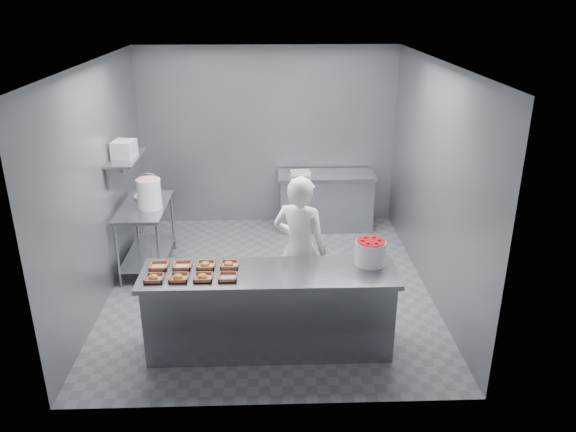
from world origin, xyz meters
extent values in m
plane|color=#4C4C51|center=(0.00, 0.00, 0.00)|extent=(4.50, 4.50, 0.00)
plane|color=white|center=(0.00, 0.00, 2.80)|extent=(4.50, 4.50, 0.00)
cube|color=slate|center=(0.00, 2.25, 1.40)|extent=(4.00, 0.04, 2.80)
cube|color=slate|center=(-2.00, 0.00, 1.40)|extent=(0.04, 4.50, 2.80)
cube|color=slate|center=(2.00, 0.00, 1.40)|extent=(0.04, 4.50, 2.80)
cube|color=slate|center=(0.00, -1.35, 0.88)|extent=(2.60, 0.70, 0.05)
cube|color=slate|center=(0.00, -1.35, 0.42)|extent=(2.50, 0.64, 0.85)
cube|color=slate|center=(-1.65, 0.60, 0.88)|extent=(0.60, 1.20, 0.04)
cube|color=slate|center=(-1.65, 0.60, 0.20)|extent=(0.56, 1.15, 0.03)
cylinder|color=slate|center=(-1.91, 0.04, 0.44)|extent=(0.04, 0.04, 0.88)
cylinder|color=slate|center=(-1.39, 0.04, 0.44)|extent=(0.04, 0.04, 0.88)
cylinder|color=slate|center=(-1.91, 1.16, 0.44)|extent=(0.04, 0.04, 0.88)
cylinder|color=slate|center=(-1.39, 1.16, 0.44)|extent=(0.04, 0.04, 0.88)
cube|color=slate|center=(0.90, 1.90, 0.88)|extent=(1.50, 0.60, 0.05)
cube|color=slate|center=(0.90, 1.90, 0.42)|extent=(1.44, 0.55, 0.85)
cube|color=slate|center=(-1.82, 0.60, 1.55)|extent=(0.35, 0.90, 0.03)
cube|color=tan|center=(-1.13, -1.48, 0.92)|extent=(0.18, 0.18, 0.04)
cube|color=white|center=(-1.08, -1.47, 0.91)|extent=(0.10, 0.06, 0.00)
ellipsoid|color=gold|center=(-1.14, -1.48, 0.93)|extent=(0.10, 0.10, 0.05)
cube|color=tan|center=(-0.89, -1.48, 0.92)|extent=(0.18, 0.18, 0.04)
cube|color=white|center=(-0.84, -1.47, 0.91)|extent=(0.10, 0.06, 0.00)
ellipsoid|color=gold|center=(-0.90, -1.48, 0.93)|extent=(0.10, 0.10, 0.05)
cube|color=tan|center=(-0.65, -1.48, 0.92)|extent=(0.18, 0.18, 0.04)
cube|color=white|center=(-0.60, -1.47, 0.91)|extent=(0.10, 0.06, 0.00)
ellipsoid|color=gold|center=(-0.66, -1.48, 0.93)|extent=(0.10, 0.10, 0.05)
cube|color=tan|center=(-0.41, -1.48, 0.92)|extent=(0.18, 0.18, 0.04)
cube|color=white|center=(-0.36, -1.47, 0.91)|extent=(0.10, 0.06, 0.00)
cube|color=tan|center=(-1.13, -1.22, 0.92)|extent=(0.18, 0.18, 0.04)
cube|color=white|center=(-1.08, -1.20, 0.91)|extent=(0.10, 0.06, 0.00)
cube|color=tan|center=(-0.89, -1.22, 0.92)|extent=(0.18, 0.18, 0.04)
cube|color=white|center=(-0.84, -1.20, 0.91)|extent=(0.10, 0.06, 0.00)
cube|color=tan|center=(-0.65, -1.22, 0.92)|extent=(0.18, 0.18, 0.04)
cube|color=white|center=(-0.60, -1.20, 0.91)|extent=(0.10, 0.06, 0.00)
ellipsoid|color=gold|center=(-0.66, -1.22, 0.93)|extent=(0.10, 0.10, 0.05)
cube|color=tan|center=(-0.41, -1.22, 0.92)|extent=(0.18, 0.18, 0.04)
cube|color=white|center=(-0.36, -1.20, 0.91)|extent=(0.10, 0.06, 0.00)
ellipsoid|color=gold|center=(-0.42, -1.22, 0.93)|extent=(0.10, 0.10, 0.05)
imported|color=white|center=(0.34, -0.75, 0.86)|extent=(0.74, 0.63, 1.72)
cylinder|color=white|center=(1.04, -1.20, 1.03)|extent=(0.31, 0.31, 0.25)
cylinder|color=red|center=(1.04, -1.20, 1.14)|extent=(0.29, 0.29, 0.04)
cylinder|color=white|center=(-1.55, 0.51, 1.10)|extent=(0.31, 0.31, 0.39)
cylinder|color=pink|center=(-1.55, 0.51, 1.29)|extent=(0.29, 0.29, 0.02)
torus|color=slate|center=(-1.55, 0.51, 1.21)|extent=(0.33, 0.01, 0.33)
cylinder|color=white|center=(-1.67, 0.93, 0.91)|extent=(0.46, 0.46, 0.03)
cube|color=#CCB28C|center=(-1.58, 0.95, 0.91)|extent=(0.15, 0.13, 0.02)
cube|color=gray|center=(-1.82, 0.58, 1.67)|extent=(0.29, 0.32, 0.22)
cube|color=silver|center=(0.50, 1.90, 0.92)|extent=(0.30, 0.22, 0.05)
camera|label=1|loc=(0.02, -6.39, 3.53)|focal=35.00mm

